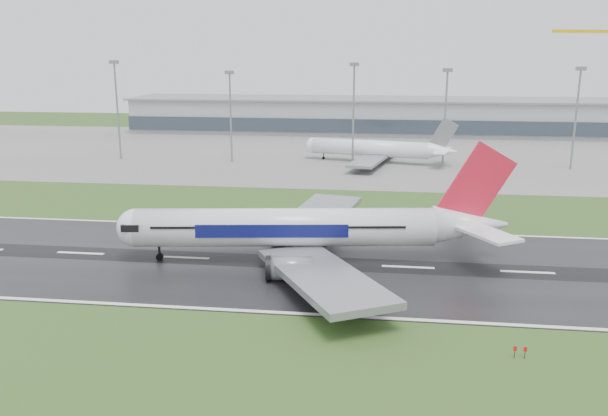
# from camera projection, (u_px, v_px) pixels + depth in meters

# --- Properties ---
(ground) EXTENTS (520.00, 520.00, 0.00)m
(ground) POSITION_uv_depth(u_px,v_px,m) (408.00, 268.00, 106.63)
(ground) COLOR #29481A
(ground) RESTS_ON ground
(runway) EXTENTS (400.00, 45.00, 0.10)m
(runway) POSITION_uv_depth(u_px,v_px,m) (408.00, 267.00, 106.62)
(runway) COLOR black
(runway) RESTS_ON ground
(apron) EXTENTS (400.00, 130.00, 0.08)m
(apron) POSITION_uv_depth(u_px,v_px,m) (396.00, 153.00, 226.80)
(apron) COLOR slate
(apron) RESTS_ON ground
(terminal) EXTENTS (240.00, 36.00, 15.00)m
(terminal) POSITION_uv_depth(u_px,v_px,m) (394.00, 117.00, 282.65)
(terminal) COLOR gray
(terminal) RESTS_ON ground
(main_airliner) EXTENTS (77.43, 74.61, 20.41)m
(main_airliner) POSITION_uv_depth(u_px,v_px,m) (313.00, 204.00, 107.95)
(main_airliner) COLOR silver
(main_airliner) RESTS_ON runway
(parked_airliner) EXTENTS (61.49, 58.75, 15.31)m
(parked_airliner) POSITION_uv_depth(u_px,v_px,m) (376.00, 140.00, 206.00)
(parked_airliner) COLOR white
(parked_airliner) RESTS_ON apron
(floodmast_0) EXTENTS (0.64, 0.64, 32.40)m
(floodmast_0) POSITION_uv_depth(u_px,v_px,m) (118.00, 112.00, 210.55)
(floodmast_0) COLOR gray
(floodmast_0) RESTS_ON ground
(floodmast_1) EXTENTS (0.64, 0.64, 29.16)m
(floodmast_1) POSITION_uv_depth(u_px,v_px,m) (231.00, 119.00, 206.07)
(floodmast_1) COLOR gray
(floodmast_1) RESTS_ON ground
(floodmast_2) EXTENTS (0.64, 0.64, 31.83)m
(floodmast_2) POSITION_uv_depth(u_px,v_px,m) (353.00, 116.00, 200.68)
(floodmast_2) COLOR gray
(floodmast_2) RESTS_ON ground
(floodmast_3) EXTENTS (0.64, 0.64, 30.16)m
(floodmast_3) POSITION_uv_depth(u_px,v_px,m) (445.00, 120.00, 197.26)
(floodmast_3) COLOR gray
(floodmast_3) RESTS_ON ground
(floodmast_4) EXTENTS (0.64, 0.64, 30.76)m
(floodmast_4) POSITION_uv_depth(u_px,v_px,m) (575.00, 121.00, 192.25)
(floodmast_4) COLOR gray
(floodmast_4) RESTS_ON ground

